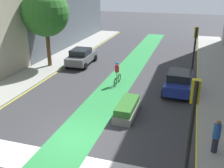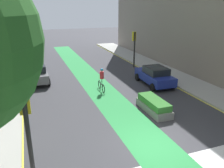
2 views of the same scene
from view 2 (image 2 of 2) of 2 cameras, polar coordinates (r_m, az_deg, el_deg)
The scene contains 8 objects.
ground_plane at distance 11.70m, azimuth 10.37°, elevation -14.83°, with size 120.00×120.00×0.00m, color #38383D.
bike_lane_paint at distance 11.66m, azimuth 9.99°, elevation -14.91°, with size 2.40×60.00×0.01m, color #2D8C47.
traffic_signal_near_left at distance 8.19m, azimuth -20.37°, elevation -8.51°, with size 0.35×0.52×4.02m.
traffic_signal_far_right at distance 25.05m, azimuth 5.49°, elevation 10.18°, with size 0.35×0.52×3.80m.
car_blue_right_far at distance 19.83m, azimuth 10.54°, elevation 2.06°, with size 2.14×4.26×1.57m.
car_grey_left_far at distance 21.25m, azimuth -18.40°, elevation 2.53°, with size 2.15×4.26×1.57m.
cyclist_in_lane at distance 18.00m, azimuth -2.59°, elevation 1.20°, with size 0.32×1.73×1.86m.
median_planter at distance 14.94m, azimuth 10.30°, elevation -5.24°, with size 1.08×2.92×0.85m.
Camera 2 is at (-5.20, -8.27, 6.43)m, focal length 36.97 mm.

